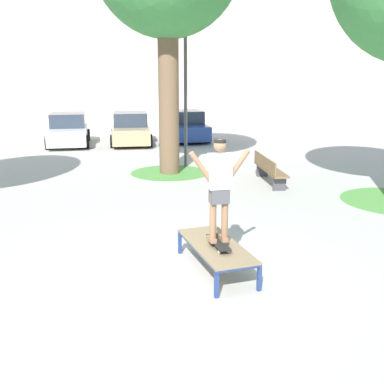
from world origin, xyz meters
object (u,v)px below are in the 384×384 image
object	(u,v)px
skateboard	(218,243)
skater	(219,184)
car_white	(69,130)
car_blue	(186,126)
park_bench	(269,169)
light_post	(185,57)
skate_box	(216,247)
car_tan	(131,129)

from	to	relation	value
skateboard	skater	world-z (taller)	skater
car_white	car_blue	distance (m)	5.84
skater	car_white	bearing A→B (deg)	97.88
skater	car_white	distance (m)	15.99
park_bench	car_blue	bearing A→B (deg)	89.72
skateboard	car_blue	bearing A→B (deg)	77.12
skateboard	car_blue	size ratio (longest dim) A/B	0.19
park_bench	light_post	world-z (taller)	light_post
skater	light_post	size ratio (longest dim) A/B	0.29
skater	car_blue	xyz separation A→B (m)	(3.65, 15.95, -0.84)
skater	light_post	xyz separation A→B (m)	(1.83, 9.08, 2.29)
light_post	skate_box	bearing A→B (deg)	-101.56
skate_box	car_blue	size ratio (longest dim) A/B	0.45
skater	car_white	size ratio (longest dim) A/B	0.39
car_tan	light_post	size ratio (longest dim) A/B	0.75
skate_box	skateboard	xyz separation A→B (m)	(0.01, -0.11, 0.12)
car_tan	park_bench	size ratio (longest dim) A/B	1.80
skater	park_bench	size ratio (longest dim) A/B	0.69
skateboard	park_bench	world-z (taller)	park_bench
skateboard	car_tan	distance (m)	15.49
park_bench	light_post	size ratio (longest dim) A/B	0.42
skater	car_blue	size ratio (longest dim) A/B	0.39
car_white	park_bench	distance (m)	11.55
car_white	skate_box	bearing A→B (deg)	-82.09
skater	car_blue	world-z (taller)	skater
light_post	skateboard	bearing A→B (deg)	-101.38
car_blue	light_post	world-z (taller)	light_post
skate_box	skater	bearing A→B (deg)	-86.80
skater	car_blue	distance (m)	16.39
skate_box	car_white	xyz separation A→B (m)	(-2.18, 15.70, 0.28)
skater	car_tan	bearing A→B (deg)	87.29
car_tan	park_bench	world-z (taller)	car_tan
skater	car_tan	world-z (taller)	skater
skateboard	park_bench	distance (m)	6.85
skateboard	car_tan	size ratio (longest dim) A/B	0.18
car_blue	car_tan	bearing A→B (deg)	-170.48
skater	park_bench	world-z (taller)	skater
park_bench	skate_box	bearing A→B (deg)	-122.24
car_white	light_post	bearing A→B (deg)	-59.17
skater	car_tan	distance (m)	15.51
skateboard	car_blue	xyz separation A→B (m)	(3.65, 15.96, 0.15)
car_white	light_post	distance (m)	8.44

